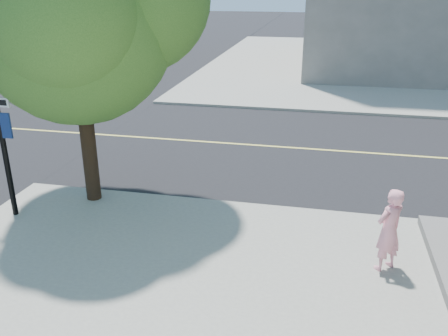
# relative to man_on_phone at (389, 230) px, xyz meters

# --- Properties ---
(ground) EXTENTS (140.00, 140.00, 0.00)m
(ground) POSITION_rel_man_on_phone_xyz_m (-7.51, 2.17, -0.91)
(ground) COLOR black
(ground) RESTS_ON ground
(road_ew) EXTENTS (140.00, 9.00, 0.01)m
(road_ew) POSITION_rel_man_on_phone_xyz_m (-7.51, 6.67, -0.90)
(road_ew) COLOR black
(road_ew) RESTS_ON ground
(man_on_phone) EXTENTS (0.68, 0.66, 1.58)m
(man_on_phone) POSITION_rel_man_on_phone_xyz_m (0.00, 0.00, 0.00)
(man_on_phone) COLOR pink
(man_on_phone) RESTS_ON sidewalk_se
(street_tree) EXTENTS (5.25, 4.78, 6.97)m
(street_tree) POSITION_rel_man_on_phone_xyz_m (-6.44, 1.68, 3.71)
(street_tree) COLOR black
(street_tree) RESTS_ON sidewalk_se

